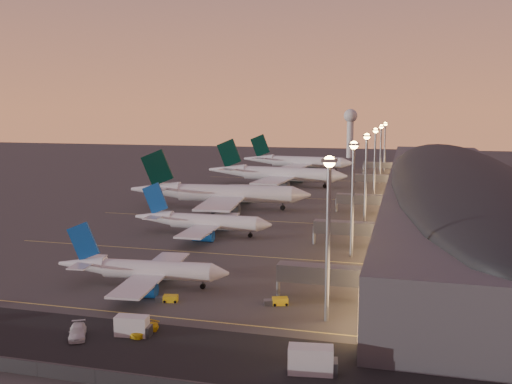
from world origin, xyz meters
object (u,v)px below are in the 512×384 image
at_px(radar_tower, 350,125).
at_px(catering_truck_b, 313,361).
at_px(airliner_narrow_south, 143,270).
at_px(service_van_c, 78,332).
at_px(service_van_d, 144,330).
at_px(airliner_wide_near, 219,193).
at_px(catering_truck_a, 134,327).
at_px(airliner_wide_mid, 276,174).
at_px(baggage_tug_a, 168,299).
at_px(baggage_tug_b, 277,302).
at_px(airliner_narrow_north, 202,222).
at_px(airliner_wide_far, 297,162).

distance_m(radar_tower, catering_truck_b, 319.96).
relative_size(airliner_narrow_south, service_van_c, 5.76).
distance_m(airliner_narrow_south, service_van_d, 23.82).
xyz_separation_m(airliner_wide_near, catering_truck_a, (21.91, -104.87, -3.64)).
bearing_deg(catering_truck_b, airliner_wide_mid, 96.60).
bearing_deg(catering_truck_a, airliner_wide_mid, 89.94).
height_order(baggage_tug_a, catering_truck_a, catering_truck_a).
xyz_separation_m(baggage_tug_b, service_van_d, (-16.05, -17.48, 0.18)).
bearing_deg(airliner_narrow_south, baggage_tug_b, -13.69).
relative_size(baggage_tug_b, catering_truck_a, 0.80).
height_order(radar_tower, service_van_d, radar_tower).
relative_size(baggage_tug_b, catering_truck_b, 0.67).
xyz_separation_m(airliner_narrow_north, catering_truck_b, (40.92, -70.93, -1.86)).
bearing_deg(airliner_wide_near, catering_truck_a, -84.41).
bearing_deg(catering_truck_b, service_van_d, 159.34).
relative_size(radar_tower, baggage_tug_b, 7.51).
xyz_separation_m(radar_tower, baggage_tug_a, (-1.62, -298.09, -21.36)).
bearing_deg(radar_tower, airliner_wide_near, -96.12).
distance_m(airliner_narrow_north, service_van_c, 68.83).
xyz_separation_m(baggage_tug_b, service_van_c, (-24.93, -20.98, 0.29)).
bearing_deg(airliner_wide_far, catering_truck_a, -80.40).
distance_m(airliner_narrow_north, airliner_wide_near, 39.94).
height_order(airliner_narrow_north, catering_truck_a, airliner_narrow_north).
bearing_deg(catering_truck_a, airliner_wide_far, 88.92).
bearing_deg(airliner_narrow_north, radar_tower, 86.15).
bearing_deg(airliner_narrow_south, radar_tower, 82.40).
distance_m(airliner_narrow_north, baggage_tug_a, 52.41).
height_order(airliner_wide_far, baggage_tug_a, airliner_wide_far).
bearing_deg(catering_truck_a, airliner_narrow_south, 107.11).
relative_size(airliner_wide_near, catering_truck_a, 11.25).
xyz_separation_m(airliner_narrow_north, baggage_tug_b, (30.95, -47.53, -2.94)).
distance_m(airliner_narrow_south, airliner_narrow_north, 44.01).
xyz_separation_m(airliner_wide_near, service_van_c, (14.30, -107.56, -4.18)).
xyz_separation_m(airliner_wide_mid, baggage_tug_b, (33.68, -146.08, -4.55)).
bearing_deg(catering_truck_a, baggage_tug_a, 88.85).
bearing_deg(airliner_narrow_south, baggage_tug_a, -46.71).
bearing_deg(airliner_wide_far, airliner_wide_near, -86.84).
distance_m(airliner_narrow_south, baggage_tug_a, 11.02).
bearing_deg(airliner_wide_far, radar_tower, 83.19).
bearing_deg(radar_tower, service_van_d, -89.84).
distance_m(catering_truck_a, catering_truck_b, 27.75).
relative_size(airliner_narrow_south, baggage_tug_b, 7.71).
bearing_deg(radar_tower, baggage_tug_b, -86.72).
xyz_separation_m(airliner_narrow_north, baggage_tug_a, (12.43, -50.83, -2.98)).
distance_m(airliner_narrow_north, catering_truck_a, 67.26).
height_order(baggage_tug_a, catering_truck_b, catering_truck_b).
distance_m(airliner_wide_far, baggage_tug_b, 208.09).
distance_m(airliner_narrow_north, airliner_wide_mid, 98.59).
xyz_separation_m(airliner_wide_near, baggage_tug_a, (20.70, -89.87, -4.51)).
height_order(baggage_tug_b, catering_truck_a, catering_truck_a).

